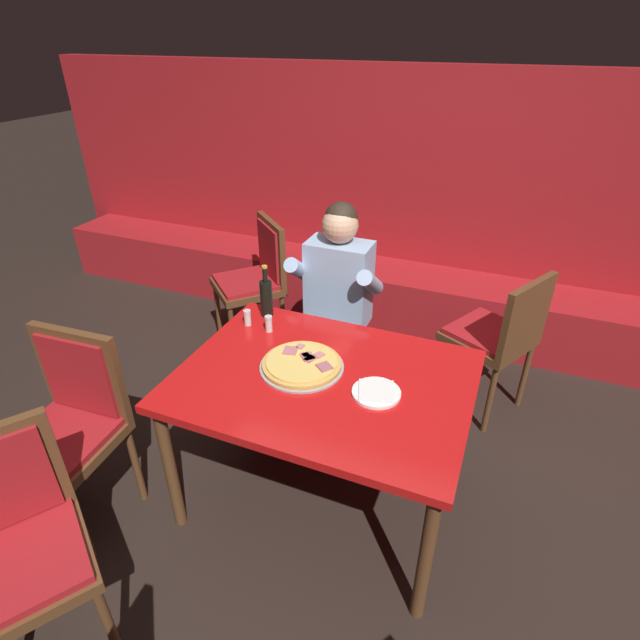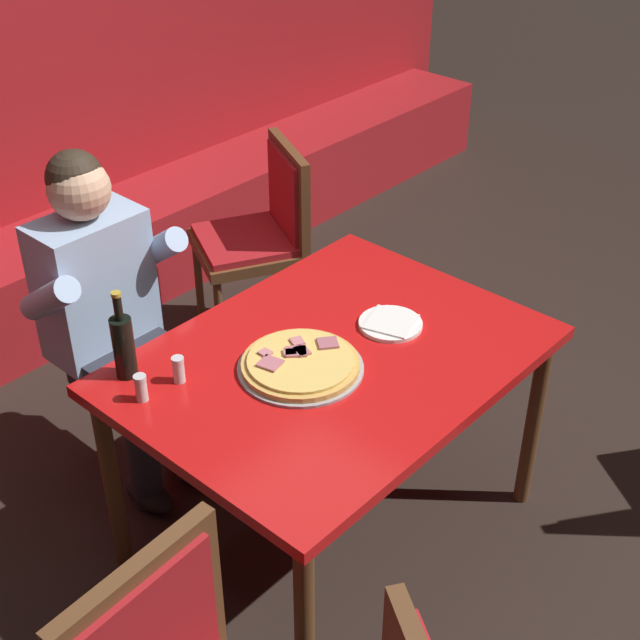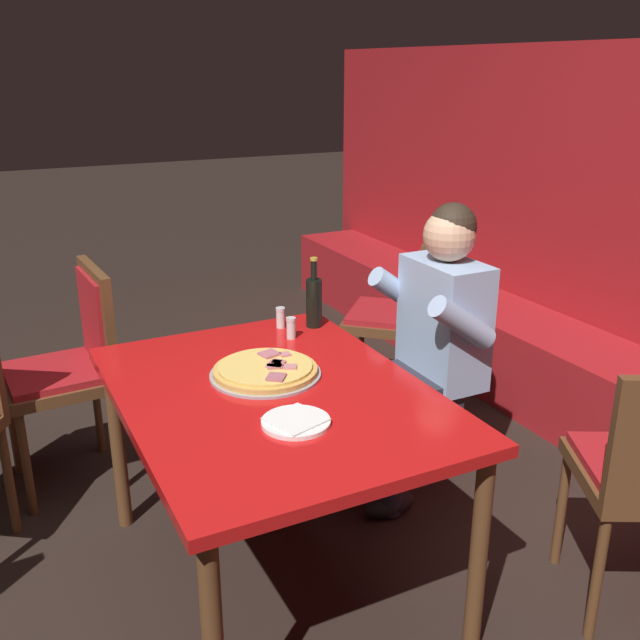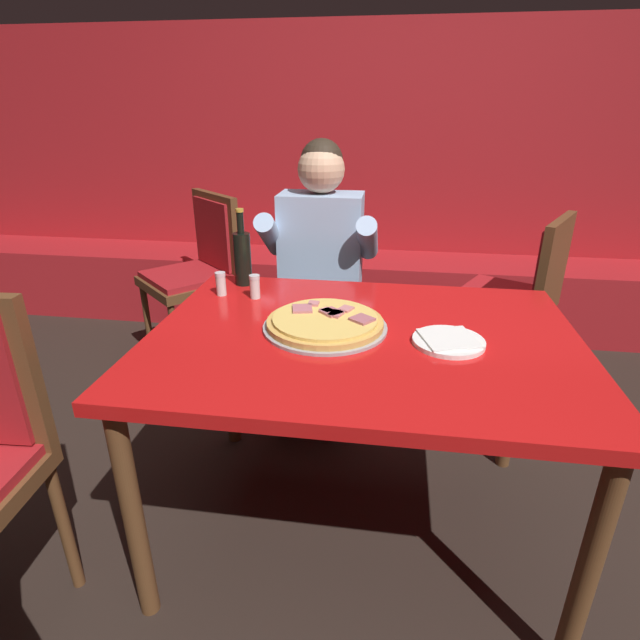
{
  "view_description": "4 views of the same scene",
  "coord_description": "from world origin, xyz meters",
  "px_view_note": "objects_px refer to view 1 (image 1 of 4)",
  "views": [
    {
      "loc": [
        0.66,
        -1.67,
        2.12
      ],
      "look_at": [
        -0.08,
        0.14,
        0.97
      ],
      "focal_mm": 28.0,
      "sensor_mm": 36.0,
      "label": 1
    },
    {
      "loc": [
        -1.7,
        -1.48,
        2.39
      ],
      "look_at": [
        -0.06,
        0.0,
        0.92
      ],
      "focal_mm": 50.0,
      "sensor_mm": 36.0,
      "label": 2
    },
    {
      "loc": [
        1.99,
        -0.82,
        1.78
      ],
      "look_at": [
        -0.09,
        0.22,
        0.95
      ],
      "focal_mm": 40.0,
      "sensor_mm": 36.0,
      "label": 3
    },
    {
      "loc": [
        0.07,
        -1.38,
        1.41
      ],
      "look_at": [
        -0.16,
        0.17,
        0.73
      ],
      "focal_mm": 28.0,
      "sensor_mm": 36.0,
      "label": 4
    }
  ],
  "objects_px": {
    "shaker_oregano": "(248,318)",
    "dining_chair_side_aisle": "(12,539)",
    "beer_bottle": "(266,297)",
    "diner_seated_blue_shirt": "(334,300)",
    "shaker_red_pepper_flakes": "(269,324)",
    "plate_white_paper": "(376,392)",
    "dining_chair_far_left": "(501,332)",
    "main_dining_table": "(324,390)",
    "pizza": "(302,364)",
    "dining_chair_far_right": "(71,418)",
    "dining_chair_by_booth": "(257,275)"
  },
  "relations": [
    {
      "from": "shaker_oregano",
      "to": "dining_chair_side_aisle",
      "type": "relative_size",
      "value": 0.09
    },
    {
      "from": "beer_bottle",
      "to": "diner_seated_blue_shirt",
      "type": "height_order",
      "value": "diner_seated_blue_shirt"
    },
    {
      "from": "shaker_red_pepper_flakes",
      "to": "diner_seated_blue_shirt",
      "type": "distance_m",
      "value": 0.57
    },
    {
      "from": "plate_white_paper",
      "to": "diner_seated_blue_shirt",
      "type": "distance_m",
      "value": 0.97
    },
    {
      "from": "plate_white_paper",
      "to": "dining_chair_far_left",
      "type": "distance_m",
      "value": 1.17
    },
    {
      "from": "plate_white_paper",
      "to": "shaker_red_pepper_flakes",
      "type": "height_order",
      "value": "shaker_red_pepper_flakes"
    },
    {
      "from": "shaker_red_pepper_flakes",
      "to": "diner_seated_blue_shirt",
      "type": "height_order",
      "value": "diner_seated_blue_shirt"
    },
    {
      "from": "main_dining_table",
      "to": "pizza",
      "type": "bearing_deg",
      "value": 168.17
    },
    {
      "from": "main_dining_table",
      "to": "plate_white_paper",
      "type": "distance_m",
      "value": 0.27
    },
    {
      "from": "diner_seated_blue_shirt",
      "to": "dining_chair_side_aisle",
      "type": "distance_m",
      "value": 1.91
    },
    {
      "from": "plate_white_paper",
      "to": "dining_chair_far_right",
      "type": "relative_size",
      "value": 0.21
    },
    {
      "from": "plate_white_paper",
      "to": "diner_seated_blue_shirt",
      "type": "xyz_separation_m",
      "value": [
        -0.51,
        0.83,
        -0.07
      ]
    },
    {
      "from": "beer_bottle",
      "to": "main_dining_table",
      "type": "bearing_deg",
      "value": -38.78
    },
    {
      "from": "beer_bottle",
      "to": "shaker_oregano",
      "type": "xyz_separation_m",
      "value": [
        -0.05,
        -0.13,
        -0.07
      ]
    },
    {
      "from": "dining_chair_by_booth",
      "to": "dining_chair_side_aisle",
      "type": "bearing_deg",
      "value": -83.6
    },
    {
      "from": "plate_white_paper",
      "to": "dining_chair_far_right",
      "type": "distance_m",
      "value": 1.39
    },
    {
      "from": "pizza",
      "to": "dining_chair_far_right",
      "type": "bearing_deg",
      "value": -150.14
    },
    {
      "from": "dining_chair_far_right",
      "to": "main_dining_table",
      "type": "bearing_deg",
      "value": 25.8
    },
    {
      "from": "main_dining_table",
      "to": "shaker_red_pepper_flakes",
      "type": "bearing_deg",
      "value": 148.18
    },
    {
      "from": "plate_white_paper",
      "to": "dining_chair_far_left",
      "type": "height_order",
      "value": "dining_chair_far_left"
    },
    {
      "from": "shaker_oregano",
      "to": "diner_seated_blue_shirt",
      "type": "height_order",
      "value": "diner_seated_blue_shirt"
    },
    {
      "from": "diner_seated_blue_shirt",
      "to": "dining_chair_by_booth",
      "type": "bearing_deg",
      "value": 153.16
    },
    {
      "from": "beer_bottle",
      "to": "dining_chair_far_right",
      "type": "xyz_separation_m",
      "value": [
        -0.55,
        -0.9,
        -0.29
      ]
    },
    {
      "from": "main_dining_table",
      "to": "dining_chair_far_left",
      "type": "relative_size",
      "value": 1.38
    },
    {
      "from": "shaker_red_pepper_flakes",
      "to": "diner_seated_blue_shirt",
      "type": "bearing_deg",
      "value": 74.72
    },
    {
      "from": "main_dining_table",
      "to": "dining_chair_far_left",
      "type": "xyz_separation_m",
      "value": [
        0.7,
        1.03,
        -0.12
      ]
    },
    {
      "from": "dining_chair_side_aisle",
      "to": "shaker_red_pepper_flakes",
      "type": "bearing_deg",
      "value": 75.58
    },
    {
      "from": "shaker_red_pepper_flakes",
      "to": "shaker_oregano",
      "type": "bearing_deg",
      "value": 174.68
    },
    {
      "from": "plate_white_paper",
      "to": "dining_chair_far_left",
      "type": "xyz_separation_m",
      "value": [
        0.45,
        1.06,
        -0.2
      ]
    },
    {
      "from": "diner_seated_blue_shirt",
      "to": "beer_bottle",
      "type": "bearing_deg",
      "value": -120.1
    },
    {
      "from": "shaker_oregano",
      "to": "dining_chair_by_booth",
      "type": "relative_size",
      "value": 0.09
    },
    {
      "from": "shaker_red_pepper_flakes",
      "to": "dining_chair_far_left",
      "type": "relative_size",
      "value": 0.09
    },
    {
      "from": "shaker_oregano",
      "to": "dining_chair_by_booth",
      "type": "height_order",
      "value": "dining_chair_by_booth"
    },
    {
      "from": "dining_chair_side_aisle",
      "to": "pizza",
      "type": "bearing_deg",
      "value": 60.0
    },
    {
      "from": "main_dining_table",
      "to": "diner_seated_blue_shirt",
      "type": "xyz_separation_m",
      "value": [
        -0.26,
        0.8,
        0.02
      ]
    },
    {
      "from": "beer_bottle",
      "to": "dining_chair_far_left",
      "type": "distance_m",
      "value": 1.39
    },
    {
      "from": "dining_chair_by_booth",
      "to": "dining_chair_far_right",
      "type": "bearing_deg",
      "value": -91.63
    },
    {
      "from": "main_dining_table",
      "to": "beer_bottle",
      "type": "bearing_deg",
      "value": 141.22
    },
    {
      "from": "plate_white_paper",
      "to": "dining_chair_by_booth",
      "type": "height_order",
      "value": "dining_chair_by_booth"
    },
    {
      "from": "shaker_oregano",
      "to": "dining_chair_by_booth",
      "type": "bearing_deg",
      "value": 116.7
    },
    {
      "from": "diner_seated_blue_shirt",
      "to": "dining_chair_by_booth",
      "type": "distance_m",
      "value": 0.83
    },
    {
      "from": "dining_chair_side_aisle",
      "to": "dining_chair_far_right",
      "type": "height_order",
      "value": "dining_chair_far_right"
    },
    {
      "from": "plate_white_paper",
      "to": "beer_bottle",
      "type": "height_order",
      "value": "beer_bottle"
    },
    {
      "from": "dining_chair_side_aisle",
      "to": "plate_white_paper",
      "type": "bearing_deg",
      "value": 45.79
    },
    {
      "from": "beer_bottle",
      "to": "diner_seated_blue_shirt",
      "type": "xyz_separation_m",
      "value": [
        0.23,
        0.4,
        -0.17
      ]
    },
    {
      "from": "dining_chair_far_right",
      "to": "dining_chair_far_left",
      "type": "bearing_deg",
      "value": 41.32
    },
    {
      "from": "beer_bottle",
      "to": "shaker_oregano",
      "type": "relative_size",
      "value": 3.4
    },
    {
      "from": "main_dining_table",
      "to": "dining_chair_far_left",
      "type": "bearing_deg",
      "value": 55.62
    },
    {
      "from": "diner_seated_blue_shirt",
      "to": "dining_chair_far_left",
      "type": "xyz_separation_m",
      "value": [
        0.96,
        0.23,
        -0.14
      ]
    },
    {
      "from": "dining_chair_far_left",
      "to": "dining_chair_by_booth",
      "type": "height_order",
      "value": "dining_chair_by_booth"
    }
  ]
}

